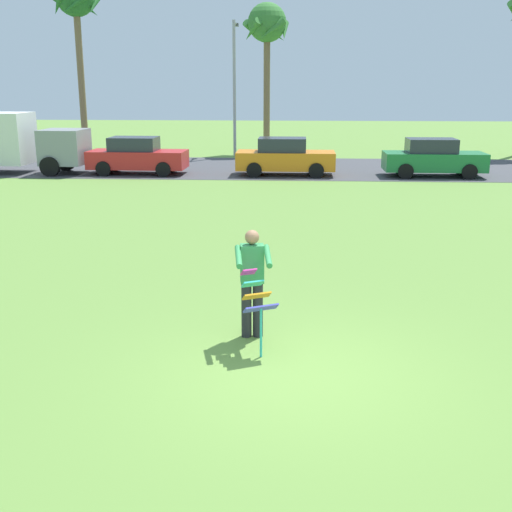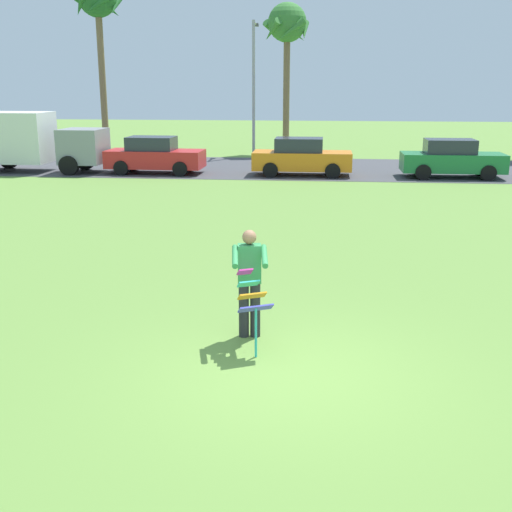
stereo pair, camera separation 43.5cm
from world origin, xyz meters
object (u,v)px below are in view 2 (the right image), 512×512
object	(u,v)px
person_kite_flyer	(249,279)
palm_tree_right_near	(287,29)
parked_truck_grey_van	(21,140)
parked_car_red	(155,156)
parked_car_green	(452,159)
streetlight_pole	(254,80)
parked_car_orange	(301,157)
palm_tree_left_near	(98,6)
kite_held	(252,299)

from	to	relation	value
person_kite_flyer	palm_tree_right_near	world-z (taller)	palm_tree_right_near
parked_truck_grey_van	parked_car_red	bearing A→B (deg)	0.02
parked_truck_grey_van	parked_car_red	size ratio (longest dim) A/B	1.59
parked_truck_grey_van	parked_car_green	size ratio (longest dim) A/B	1.60
parked_car_green	streetlight_pole	distance (m)	12.21
streetlight_pole	parked_car_orange	bearing A→B (deg)	-69.17
parked_car_orange	streetlight_pole	xyz separation A→B (m)	(-2.83, 7.44, 3.22)
palm_tree_left_near	palm_tree_right_near	distance (m)	10.24
parked_truck_grey_van	person_kite_flyer	bearing A→B (deg)	-56.12
person_kite_flyer	parked_car_orange	xyz separation A→B (m)	(0.19, 18.29, -0.18)
kite_held	parked_car_orange	xyz separation A→B (m)	(0.08, 18.91, -0.07)
parked_car_orange	palm_tree_right_near	world-z (taller)	palm_tree_right_near
palm_tree_left_near	streetlight_pole	bearing A→B (deg)	-3.48
kite_held	parked_car_red	bearing A→B (deg)	108.56
person_kite_flyer	parked_truck_grey_van	size ratio (longest dim) A/B	0.26
person_kite_flyer	kite_held	xyz separation A→B (m)	(0.11, -0.62, -0.11)
kite_held	parked_car_green	distance (m)	19.96
parked_car_orange	parked_car_green	xyz separation A→B (m)	(6.29, -0.00, 0.00)
parked_car_red	palm_tree_right_near	bearing A→B (deg)	60.50
parked_truck_grey_van	parked_car_red	distance (m)	6.07
parked_car_red	parked_truck_grey_van	bearing A→B (deg)	-179.98
parked_car_green	palm_tree_right_near	world-z (taller)	palm_tree_right_near
parked_car_red	palm_tree_right_near	xyz separation A→B (m)	(5.23, 9.25, 5.92)
parked_car_orange	palm_tree_right_near	size ratio (longest dim) A/B	0.52
palm_tree_left_near	person_kite_flyer	bearing A→B (deg)	-67.08
person_kite_flyer	palm_tree_right_near	size ratio (longest dim) A/B	0.21
person_kite_flyer	parked_car_red	distance (m)	19.33
parked_car_red	parked_car_green	xyz separation A→B (m)	(12.73, -0.00, 0.00)
kite_held	parked_car_orange	bearing A→B (deg)	89.75
parked_truck_grey_van	palm_tree_left_near	world-z (taller)	palm_tree_left_near
parked_truck_grey_van	parked_car_green	xyz separation A→B (m)	(18.76, 0.00, -0.64)
person_kite_flyer	parked_truck_grey_van	world-z (taller)	parked_truck_grey_van
parked_car_orange	parked_car_green	distance (m)	6.29
palm_tree_right_near	parked_car_orange	bearing A→B (deg)	-82.60
palm_tree_left_near	palm_tree_right_near	xyz separation A→B (m)	(10.09, 1.29, -1.16)
palm_tree_right_near	kite_held	bearing A→B (deg)	-87.73
parked_car_green	palm_tree_left_near	size ratio (longest dim) A/B	0.45
parked_car_orange	streetlight_pole	bearing A→B (deg)	110.83
person_kite_flyer	parked_truck_grey_van	xyz separation A→B (m)	(-12.28, 18.29, 0.46)
palm_tree_left_near	parked_car_green	bearing A→B (deg)	-24.35
person_kite_flyer	kite_held	size ratio (longest dim) A/B	1.41
parked_truck_grey_van	parked_car_orange	size ratio (longest dim) A/B	1.60
person_kite_flyer	parked_car_orange	bearing A→B (deg)	89.40
parked_car_green	palm_tree_right_near	xyz separation A→B (m)	(-7.49, 9.25, 5.92)
palm_tree_right_near	parked_truck_grey_van	bearing A→B (deg)	-140.61
parked_car_green	palm_tree_right_near	bearing A→B (deg)	129.00
parked_car_orange	palm_tree_right_near	distance (m)	11.05
streetlight_pole	palm_tree_left_near	bearing A→B (deg)	176.52
parked_truck_grey_van	parked_car_orange	bearing A→B (deg)	0.00
person_kite_flyer	streetlight_pole	world-z (taller)	streetlight_pole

